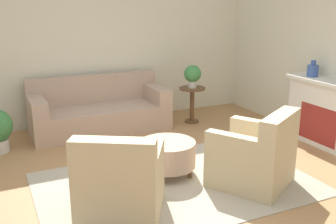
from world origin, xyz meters
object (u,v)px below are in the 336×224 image
object	(u,v)px
armchair_left	(120,185)
side_table	(192,99)
couch	(99,112)
vase_mantel_near	(313,70)
armchair_right	(256,158)
potted_plant_on_side_table	(193,75)
ottoman_table	(168,154)

from	to	relation	value
armchair_left	side_table	xyz separation A→B (m)	(2.22, 2.57, 0.07)
couch	armchair_left	distance (m)	2.92
vase_mantel_near	armchair_right	bearing A→B (deg)	-150.75
side_table	potted_plant_on_side_table	size ratio (longest dim) A/B	1.59
side_table	potted_plant_on_side_table	distance (m)	0.45
side_table	potted_plant_on_side_table	bearing A→B (deg)	180.00
side_table	potted_plant_on_side_table	xyz separation A→B (m)	(-0.00, 0.00, 0.45)
couch	potted_plant_on_side_table	bearing A→B (deg)	-10.28
armchair_right	armchair_left	bearing A→B (deg)	180.00
couch	ottoman_table	bearing A→B (deg)	-82.65
vase_mantel_near	potted_plant_on_side_table	bearing A→B (deg)	128.65
armchair_left	vase_mantel_near	size ratio (longest dim) A/B	4.48
ottoman_table	potted_plant_on_side_table	bearing A→B (deg)	53.83
vase_mantel_near	couch	bearing A→B (deg)	147.23
side_table	ottoman_table	bearing A→B (deg)	-126.17
side_table	vase_mantel_near	size ratio (longest dim) A/B	2.57
couch	side_table	bearing A→B (deg)	-10.28
couch	vase_mantel_near	world-z (taller)	vase_mantel_near
armchair_left	ottoman_table	xyz separation A→B (m)	(0.86, 0.70, -0.07)
armchair_left	armchair_right	xyz separation A→B (m)	(1.68, 0.00, 0.00)
couch	vase_mantel_near	bearing A→B (deg)	-32.77
couch	potted_plant_on_side_table	world-z (taller)	potted_plant_on_side_table
couch	vase_mantel_near	size ratio (longest dim) A/B	9.03
potted_plant_on_side_table	armchair_right	bearing A→B (deg)	-101.88
armchair_right	side_table	distance (m)	2.62
armchair_right	vase_mantel_near	xyz separation A→B (m)	(1.79, 1.00, 0.76)
couch	armchair_left	bearing A→B (deg)	-101.38
armchair_left	ottoman_table	bearing A→B (deg)	39.44
ottoman_table	potted_plant_on_side_table	world-z (taller)	potted_plant_on_side_table
couch	vase_mantel_near	distance (m)	3.53
side_table	vase_mantel_near	bearing A→B (deg)	-51.35
armchair_left	ottoman_table	world-z (taller)	armchair_left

